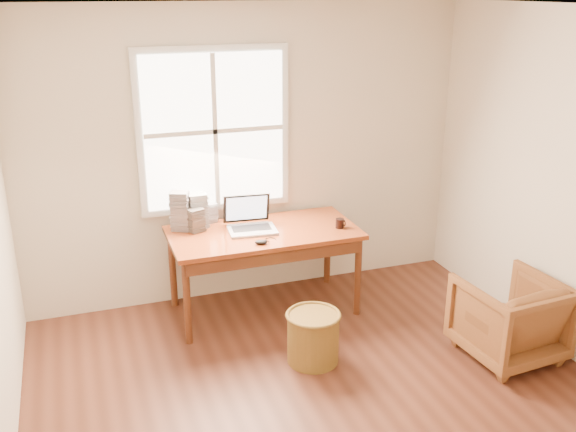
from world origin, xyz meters
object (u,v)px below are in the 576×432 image
object	(u,v)px
wicker_stool	(313,338)
laptop	(252,216)
armchair	(509,318)
desk	(263,233)
cd_stack_a	(198,210)
coffee_mug	(340,223)

from	to	relation	value
wicker_stool	laptop	bearing A→B (deg)	102.25
wicker_stool	laptop	world-z (taller)	laptop
armchair	laptop	bearing A→B (deg)	-43.38
desk	cd_stack_a	world-z (taller)	cd_stack_a
laptop	coffee_mug	bearing A→B (deg)	-6.92
laptop	cd_stack_a	bearing A→B (deg)	151.89
armchair	wicker_stool	world-z (taller)	armchair
armchair	laptop	distance (m)	2.19
wicker_stool	coffee_mug	size ratio (longest dim) A/B	4.79
cd_stack_a	armchair	bearing A→B (deg)	-38.07
wicker_stool	coffee_mug	world-z (taller)	coffee_mug
wicker_stool	cd_stack_a	world-z (taller)	cd_stack_a
armchair	cd_stack_a	xyz separation A→B (m)	(-2.05, 1.60, 0.58)
coffee_mug	armchair	bearing A→B (deg)	-67.06
laptop	coffee_mug	xyz separation A→B (m)	(0.73, -0.16, -0.10)
laptop	cd_stack_a	world-z (taller)	cd_stack_a
wicker_stool	coffee_mug	bearing A→B (deg)	54.89
wicker_stool	coffee_mug	xyz separation A→B (m)	(0.53, 0.76, 0.60)
laptop	desk	bearing A→B (deg)	0.43
laptop	coffee_mug	distance (m)	0.76
laptop	coffee_mug	size ratio (longest dim) A/B	4.76
coffee_mug	cd_stack_a	size ratio (longest dim) A/B	0.27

